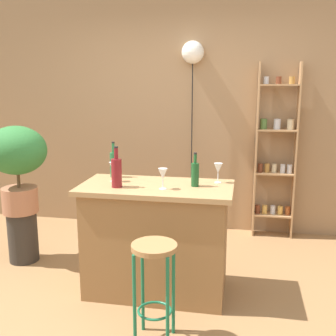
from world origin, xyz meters
TOP-DOWN VIEW (x-y plane):
  - ground at (0.00, 0.00)m, footprint 12.00×12.00m
  - back_wall at (0.00, 1.95)m, footprint 6.40×0.10m
  - kitchen_counter at (0.00, 0.30)m, footprint 1.23×0.63m
  - bar_stool at (0.13, -0.38)m, footprint 0.30×0.30m
  - spice_shelf at (1.03, 1.80)m, footprint 0.44×0.17m
  - plant_stool at (-1.42, 0.65)m, footprint 0.28×0.28m
  - potted_plant at (-1.42, 0.65)m, footprint 0.57×0.52m
  - bottle_sauce_amber at (-0.29, 0.19)m, footprint 0.08×0.08m
  - bottle_vinegar at (0.31, 0.33)m, footprint 0.06×0.06m
  - bottle_soda_blue at (-0.43, 0.52)m, footprint 0.06×0.06m
  - wine_glass_left at (0.48, 0.48)m, footprint 0.07×0.07m
  - wine_glass_center at (0.08, 0.20)m, footprint 0.07×0.07m
  - wine_glass_right at (-0.38, 0.36)m, footprint 0.07×0.07m
  - pendant_globe_light at (0.09, 1.84)m, footprint 0.25×0.25m

SIDE VIEW (x-z plane):
  - ground at x=0.00m, z-range 0.00..0.00m
  - plant_stool at x=-1.42m, z-range 0.00..0.50m
  - kitchen_counter at x=0.00m, z-range 0.00..0.92m
  - bar_stool at x=0.13m, z-range 0.16..0.86m
  - spice_shelf at x=1.03m, z-range 0.00..1.94m
  - potted_plant at x=-1.42m, z-range 0.60..1.44m
  - bottle_vinegar at x=0.31m, z-range 0.89..1.16m
  - wine_glass_left at x=0.48m, z-range 0.96..1.12m
  - wine_glass_center at x=0.08m, z-range 0.96..1.12m
  - wine_glass_right at x=-0.38m, z-range 0.96..1.12m
  - bottle_soda_blue at x=-0.43m, z-range 0.88..1.19m
  - bottle_sauce_amber at x=-0.29m, z-range 0.88..1.21m
  - back_wall at x=0.00m, z-range 0.00..2.80m
  - pendant_globe_light at x=0.09m, z-range 0.94..3.12m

